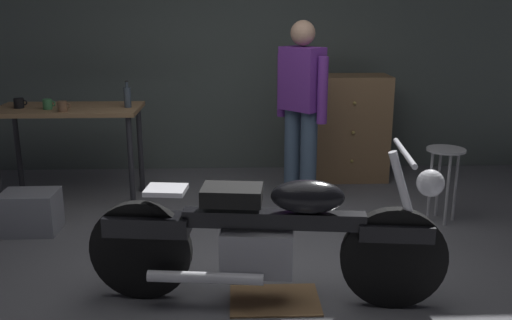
% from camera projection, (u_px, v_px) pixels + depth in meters
% --- Properties ---
extents(ground_plane, '(12.00, 12.00, 0.00)m').
position_uv_depth(ground_plane, '(259.00, 280.00, 3.80)').
color(ground_plane, slate).
extents(back_wall, '(8.00, 0.12, 3.10)m').
position_uv_depth(back_wall, '(248.00, 29.00, 6.09)').
color(back_wall, '#56605B').
rests_on(back_wall, ground_plane).
extents(workbench, '(1.30, 0.64, 0.90)m').
position_uv_depth(workbench, '(69.00, 119.00, 5.14)').
color(workbench, '#99724C').
rests_on(workbench, ground_plane).
extents(motorcycle, '(2.18, 0.60, 1.00)m').
position_uv_depth(motorcycle, '(268.00, 235.00, 3.41)').
color(motorcycle, black).
rests_on(motorcycle, ground_plane).
extents(person_standing, '(0.42, 0.45, 1.67)m').
position_uv_depth(person_standing, '(301.00, 105.00, 5.08)').
color(person_standing, '#49607A').
rests_on(person_standing, ground_plane).
extents(shop_stool, '(0.32, 0.32, 0.64)m').
position_uv_depth(shop_stool, '(445.00, 165.00, 4.72)').
color(shop_stool, '#B2B2B7').
rests_on(shop_stool, ground_plane).
extents(wooden_dresser, '(0.80, 0.47, 1.10)m').
position_uv_depth(wooden_dresser, '(349.00, 128.00, 5.91)').
color(wooden_dresser, '#99724C').
rests_on(wooden_dresser, ground_plane).
extents(drip_tray, '(0.56, 0.40, 0.01)m').
position_uv_depth(drip_tray, '(275.00, 300.00, 3.53)').
color(drip_tray, olive).
rests_on(drip_tray, ground_plane).
extents(storage_bin, '(0.44, 0.32, 0.34)m').
position_uv_depth(storage_bin, '(31.00, 212.00, 4.57)').
color(storage_bin, gray).
rests_on(storage_bin, ground_plane).
extents(mug_green_speckled, '(0.11, 0.08, 0.09)m').
position_uv_depth(mug_green_speckled, '(48.00, 104.00, 4.99)').
color(mug_green_speckled, '#3D7F4C').
rests_on(mug_green_speckled, workbench).
extents(mug_black_matte, '(0.12, 0.09, 0.09)m').
position_uv_depth(mug_black_matte, '(19.00, 103.00, 5.05)').
color(mug_black_matte, black).
rests_on(mug_black_matte, workbench).
extents(mug_brown_stoneware, '(0.11, 0.08, 0.09)m').
position_uv_depth(mug_brown_stoneware, '(63.00, 106.00, 4.89)').
color(mug_brown_stoneware, brown).
rests_on(mug_brown_stoneware, workbench).
extents(bottle, '(0.06, 0.06, 0.24)m').
position_uv_depth(bottle, '(127.00, 97.00, 5.07)').
color(bottle, '#3F4C59').
rests_on(bottle, workbench).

